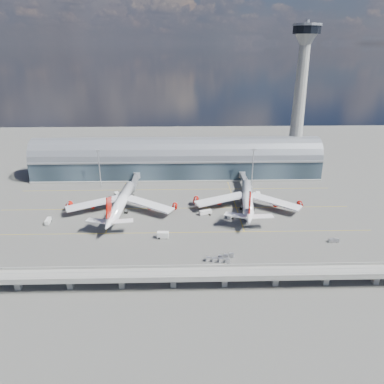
{
  "coord_description": "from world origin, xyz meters",
  "views": [
    {
      "loc": [
        4.07,
        -177.69,
        88.54
      ],
      "look_at": [
        8.99,
        10.0,
        14.0
      ],
      "focal_mm": 35.0,
      "sensor_mm": 36.0,
      "label": 1
    }
  ],
  "objects_px": {
    "service_truck_2": "(206,212)",
    "cargo_train_1": "(218,260)",
    "control_tower": "(299,101)",
    "service_truck_3": "(230,216)",
    "airliner_right": "(247,200)",
    "cargo_train_0": "(226,256)",
    "service_truck_0": "(48,221)",
    "service_truck_4": "(258,195)",
    "airliner_left": "(121,203)",
    "service_truck_1": "(163,235)",
    "service_truck_5": "(117,195)",
    "cargo_train_2": "(334,240)",
    "floodlight_mast_left": "(99,168)",
    "floodlight_mast_right": "(253,167)"
  },
  "relations": [
    {
      "from": "service_truck_0",
      "to": "service_truck_2",
      "type": "distance_m",
      "value": 84.43
    },
    {
      "from": "service_truck_1",
      "to": "cargo_train_1",
      "type": "relative_size",
      "value": 0.52
    },
    {
      "from": "airliner_left",
      "to": "service_truck_2",
      "type": "height_order",
      "value": "airliner_left"
    },
    {
      "from": "cargo_train_1",
      "to": "cargo_train_2",
      "type": "xyz_separation_m",
      "value": [
        57.25,
        15.99,
        -0.05
      ]
    },
    {
      "from": "floodlight_mast_right",
      "to": "airliner_left",
      "type": "xyz_separation_m",
      "value": [
        -80.82,
        -39.68,
        -7.83
      ]
    },
    {
      "from": "airliner_left",
      "to": "service_truck_3",
      "type": "xyz_separation_m",
      "value": [
        60.45,
        -8.99,
        -4.54
      ]
    },
    {
      "from": "cargo_train_2",
      "to": "control_tower",
      "type": "bearing_deg",
      "value": 1.15
    },
    {
      "from": "service_truck_0",
      "to": "service_truck_2",
      "type": "relative_size",
      "value": 0.86
    },
    {
      "from": "floodlight_mast_left",
      "to": "service_truck_2",
      "type": "height_order",
      "value": "floodlight_mast_left"
    },
    {
      "from": "airliner_left",
      "to": "service_truck_2",
      "type": "relative_size",
      "value": 9.24
    },
    {
      "from": "control_tower",
      "to": "cargo_train_1",
      "type": "distance_m",
      "value": 146.64
    },
    {
      "from": "airliner_right",
      "to": "service_truck_5",
      "type": "relative_size",
      "value": 9.81
    },
    {
      "from": "floodlight_mast_left",
      "to": "service_truck_0",
      "type": "relative_size",
      "value": 4.16
    },
    {
      "from": "service_truck_4",
      "to": "service_truck_5",
      "type": "bearing_deg",
      "value": -177.46
    },
    {
      "from": "service_truck_3",
      "to": "cargo_train_2",
      "type": "height_order",
      "value": "service_truck_3"
    },
    {
      "from": "service_truck_5",
      "to": "service_truck_2",
      "type": "bearing_deg",
      "value": -53.17
    },
    {
      "from": "airliner_left",
      "to": "airliner_right",
      "type": "bearing_deg",
      "value": 6.4
    },
    {
      "from": "airliner_right",
      "to": "service_truck_1",
      "type": "bearing_deg",
      "value": -135.76
    },
    {
      "from": "service_truck_4",
      "to": "service_truck_5",
      "type": "relative_size",
      "value": 0.77
    },
    {
      "from": "service_truck_0",
      "to": "cargo_train_0",
      "type": "bearing_deg",
      "value": -24.93
    },
    {
      "from": "service_truck_1",
      "to": "service_truck_0",
      "type": "bearing_deg",
      "value": 76.51
    },
    {
      "from": "floodlight_mast_right",
      "to": "service_truck_3",
      "type": "distance_m",
      "value": 54.19
    },
    {
      "from": "service_truck_2",
      "to": "cargo_train_2",
      "type": "bearing_deg",
      "value": -138.93
    },
    {
      "from": "service_truck_2",
      "to": "cargo_train_1",
      "type": "distance_m",
      "value": 48.81
    },
    {
      "from": "floodlight_mast_right",
      "to": "cargo_train_2",
      "type": "height_order",
      "value": "floodlight_mast_right"
    },
    {
      "from": "control_tower",
      "to": "cargo_train_2",
      "type": "bearing_deg",
      "value": -94.84
    },
    {
      "from": "control_tower",
      "to": "cargo_train_0",
      "type": "height_order",
      "value": "control_tower"
    },
    {
      "from": "control_tower",
      "to": "floodlight_mast_left",
      "type": "bearing_deg",
      "value": -168.28
    },
    {
      "from": "service_truck_5",
      "to": "cargo_train_1",
      "type": "distance_m",
      "value": 92.84
    },
    {
      "from": "airliner_left",
      "to": "service_truck_3",
      "type": "height_order",
      "value": "airliner_left"
    },
    {
      "from": "control_tower",
      "to": "floodlight_mast_left",
      "type": "xyz_separation_m",
      "value": [
        -135.0,
        -28.0,
        -38.0
      ]
    },
    {
      "from": "control_tower",
      "to": "service_truck_1",
      "type": "distance_m",
      "value": 143.06
    },
    {
      "from": "control_tower",
      "to": "service_truck_3",
      "type": "relative_size",
      "value": 18.83
    },
    {
      "from": "control_tower",
      "to": "airliner_right",
      "type": "relative_size",
      "value": 1.57
    },
    {
      "from": "airliner_right",
      "to": "service_truck_0",
      "type": "bearing_deg",
      "value": -163.31
    },
    {
      "from": "service_truck_0",
      "to": "service_truck_4",
      "type": "xyz_separation_m",
      "value": [
        118.14,
        33.58,
        0.17
      ]
    },
    {
      "from": "service_truck_0",
      "to": "service_truck_3",
      "type": "relative_size",
      "value": 1.13
    },
    {
      "from": "airliner_left",
      "to": "service_truck_1",
      "type": "distance_m",
      "value": 39.89
    },
    {
      "from": "service_truck_1",
      "to": "floodlight_mast_right",
      "type": "bearing_deg",
      "value": -35.75
    },
    {
      "from": "service_truck_0",
      "to": "airliner_right",
      "type": "bearing_deg",
      "value": 6.0
    },
    {
      "from": "service_truck_5",
      "to": "airliner_right",
      "type": "bearing_deg",
      "value": -40.24
    },
    {
      "from": "floodlight_mast_right",
      "to": "airliner_right",
      "type": "xyz_separation_m",
      "value": [
        -8.95,
        -36.11,
        -8.22
      ]
    },
    {
      "from": "service_truck_2",
      "to": "service_truck_1",
      "type": "bearing_deg",
      "value": 119.74
    },
    {
      "from": "airliner_right",
      "to": "control_tower",
      "type": "bearing_deg",
      "value": 63.55
    },
    {
      "from": "cargo_train_1",
      "to": "airliner_right",
      "type": "bearing_deg",
      "value": -31.35
    },
    {
      "from": "floodlight_mast_right",
      "to": "service_truck_3",
      "type": "height_order",
      "value": "floodlight_mast_right"
    },
    {
      "from": "airliner_right",
      "to": "service_truck_2",
      "type": "relative_size",
      "value": 9.11
    },
    {
      "from": "service_truck_2",
      "to": "cargo_train_0",
      "type": "distance_m",
      "value": 46.13
    },
    {
      "from": "airliner_right",
      "to": "cargo_train_0",
      "type": "bearing_deg",
      "value": -100.76
    },
    {
      "from": "floodlight_mast_left",
      "to": "service_truck_4",
      "type": "xyz_separation_m",
      "value": [
        100.72,
        -19.15,
        -12.16
      ]
    }
  ]
}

